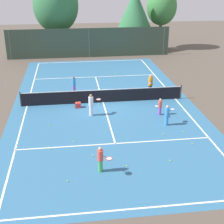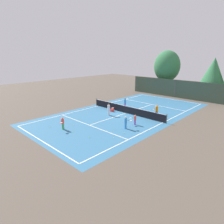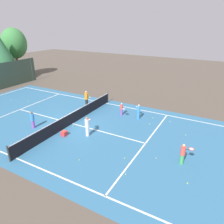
# 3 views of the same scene
# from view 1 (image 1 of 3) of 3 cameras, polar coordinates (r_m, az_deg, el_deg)

# --- Properties ---
(ground_plane) EXTENTS (80.00, 80.00, 0.00)m
(ground_plane) POSITION_cam_1_polar(r_m,az_deg,el_deg) (24.51, -1.54, 1.67)
(ground_plane) COLOR brown
(court_surface) EXTENTS (13.00, 25.00, 0.01)m
(court_surface) POSITION_cam_1_polar(r_m,az_deg,el_deg) (24.51, -1.54, 1.68)
(court_surface) COLOR teal
(court_surface) RESTS_ON ground_plane
(tennis_net) EXTENTS (11.90, 0.10, 1.10)m
(tennis_net) POSITION_cam_1_polar(r_m,az_deg,el_deg) (24.33, -1.55, 2.79)
(tennis_net) COLOR #333833
(tennis_net) RESTS_ON ground_plane
(perimeter_fence) EXTENTS (18.00, 0.12, 3.20)m
(perimeter_fence) POSITION_cam_1_polar(r_m,az_deg,el_deg) (37.50, -3.92, 11.77)
(perimeter_fence) COLOR #384C3D
(perimeter_fence) RESTS_ON ground_plane
(tree_0) EXTENTS (4.32, 4.32, 7.13)m
(tree_0) POSITION_cam_1_polar(r_m,az_deg,el_deg) (39.92, 3.93, 16.99)
(tree_0) COLOR brown
(tree_0) RESTS_ON ground_plane
(tree_1) EXTENTS (5.12, 5.09, 8.41)m
(tree_1) POSITION_cam_1_polar(r_m,az_deg,el_deg) (39.87, -9.65, 17.62)
(tree_1) COLOR brown
(tree_1) RESTS_ON ground_plane
(tree_2) EXTENTS (3.61, 3.58, 7.13)m
(tree_2) POSITION_cam_1_polar(r_m,az_deg,el_deg) (41.95, 8.52, 17.41)
(tree_2) COLOR brown
(tree_2) RESTS_ON ground_plane
(player_0) EXTENTS (0.57, 0.92, 1.59)m
(player_0) POSITION_cam_1_polar(r_m,az_deg,el_deg) (26.03, 6.61, 4.75)
(player_0) COLOR #232328
(player_0) RESTS_ON ground_plane
(player_1) EXTENTS (0.75, 0.77, 1.34)m
(player_1) POSITION_cam_1_polar(r_m,az_deg,el_deg) (15.99, -1.96, -8.07)
(player_1) COLOR #3FA559
(player_1) RESTS_ON ground_plane
(player_2) EXTENTS (0.81, 0.69, 1.33)m
(player_2) POSITION_cam_1_polar(r_m,az_deg,el_deg) (20.94, 9.44, -0.49)
(player_2) COLOR #388CD8
(player_2) RESTS_ON ground_plane
(player_3) EXTENTS (0.30, 0.30, 1.39)m
(player_3) POSITION_cam_1_polar(r_m,az_deg,el_deg) (26.27, -6.56, 4.66)
(player_3) COLOR purple
(player_3) RESTS_ON ground_plane
(player_4) EXTENTS (0.90, 0.58, 1.51)m
(player_4) POSITION_cam_1_polar(r_m,az_deg,el_deg) (22.05, -3.59, 1.30)
(player_4) COLOR silver
(player_4) RESTS_ON ground_plane
(player_5) EXTENTS (0.71, 0.75, 1.16)m
(player_5) POSITION_cam_1_polar(r_m,az_deg,el_deg) (22.37, 8.21, 0.94)
(player_5) COLOR purple
(player_5) RESTS_ON ground_plane
(ball_crate) EXTENTS (0.39, 0.37, 0.43)m
(ball_crate) POSITION_cam_1_polar(r_m,az_deg,el_deg) (23.65, -5.86, 1.20)
(ball_crate) COLOR red
(ball_crate) RESTS_ON ground_plane
(tennis_ball_0) EXTENTS (0.07, 0.07, 0.07)m
(tennis_ball_0) POSITION_cam_1_polar(r_m,az_deg,el_deg) (24.16, -2.31, 1.41)
(tennis_ball_0) COLOR #CCE533
(tennis_ball_0) RESTS_ON ground_plane
(tennis_ball_1) EXTENTS (0.07, 0.07, 0.07)m
(tennis_ball_1) POSITION_cam_1_polar(r_m,az_deg,el_deg) (17.57, -3.26, -7.50)
(tennis_ball_1) COLOR #CCE533
(tennis_ball_1) RESTS_ON ground_plane
(tennis_ball_2) EXTENTS (0.07, 0.07, 0.07)m
(tennis_ball_2) POSITION_cam_1_polar(r_m,az_deg,el_deg) (15.76, -7.62, -11.66)
(tennis_ball_2) COLOR #CCE533
(tennis_ball_2) RESTS_ON ground_plane
(tennis_ball_3) EXTENTS (0.07, 0.07, 0.07)m
(tennis_ball_3) POSITION_cam_1_polar(r_m,az_deg,el_deg) (19.22, 13.61, -5.30)
(tennis_ball_3) COLOR #CCE533
(tennis_ball_3) RESTS_ON ground_plane
(tennis_ball_4) EXTENTS (0.07, 0.07, 0.07)m
(tennis_ball_4) POSITION_cam_1_polar(r_m,az_deg,el_deg) (16.71, 2.58, -9.24)
(tennis_ball_4) COLOR #CCE533
(tennis_ball_4) RESTS_ON ground_plane
(tennis_ball_5) EXTENTS (0.07, 0.07, 0.07)m
(tennis_ball_5) POSITION_cam_1_polar(r_m,az_deg,el_deg) (19.98, 8.77, -3.73)
(tennis_ball_5) COLOR #CCE533
(tennis_ball_5) RESTS_ON ground_plane
(tennis_ball_6) EXTENTS (0.07, 0.07, 0.07)m
(tennis_ball_6) POSITION_cam_1_polar(r_m,az_deg,el_deg) (19.02, -6.55, -5.07)
(tennis_ball_6) COLOR #CCE533
(tennis_ball_6) RESTS_ON ground_plane
(tennis_ball_7) EXTENTS (0.07, 0.07, 0.07)m
(tennis_ball_7) POSITION_cam_1_polar(r_m,az_deg,el_deg) (33.56, -1.06, 7.71)
(tennis_ball_7) COLOR #CCE533
(tennis_ball_7) RESTS_ON ground_plane
(tennis_ball_8) EXTENTS (0.07, 0.07, 0.07)m
(tennis_ball_8) POSITION_cam_1_polar(r_m,az_deg,el_deg) (18.45, -10.59, -6.29)
(tennis_ball_8) COLOR #CCE533
(tennis_ball_8) RESTS_ON ground_plane
(tennis_ball_9) EXTENTS (0.07, 0.07, 0.07)m
(tennis_ball_9) POSITION_cam_1_polar(r_m,az_deg,el_deg) (17.39, 9.99, -8.19)
(tennis_ball_9) COLOR #CCE533
(tennis_ball_9) RESTS_ON ground_plane
(tennis_ball_10) EXTENTS (0.07, 0.07, 0.07)m
(tennis_ball_10) POSITION_cam_1_polar(r_m,az_deg,el_deg) (20.49, 12.13, -3.29)
(tennis_ball_10) COLOR #CCE533
(tennis_ball_10) RESTS_ON ground_plane
(tennis_ball_11) EXTENTS (0.07, 0.07, 0.07)m
(tennis_ball_11) POSITION_cam_1_polar(r_m,az_deg,el_deg) (21.15, -10.70, -2.29)
(tennis_ball_11) COLOR #CCE533
(tennis_ball_11) RESTS_ON ground_plane
(tennis_ball_12) EXTENTS (0.07, 0.07, 0.07)m
(tennis_ball_12) POSITION_cam_1_polar(r_m,az_deg,el_deg) (31.80, 0.58, 6.83)
(tennis_ball_12) COLOR #CCE533
(tennis_ball_12) RESTS_ON ground_plane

